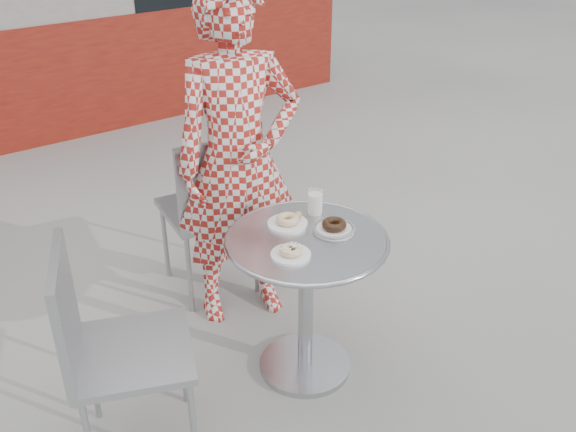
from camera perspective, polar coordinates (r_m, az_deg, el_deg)
ground at (r=3.19m, az=2.45°, el=-13.34°), size 60.00×60.00×0.00m
bistro_table at (r=2.86m, az=1.65°, el=-5.02°), size 0.72×0.72×0.73m
chair_far at (r=3.60m, az=-6.91°, el=-2.18°), size 0.51×0.52×0.96m
chair_left at (r=2.73m, az=-13.46°, el=-14.82°), size 0.59×0.59×0.95m
seated_person at (r=3.15m, az=-4.42°, el=4.89°), size 0.72×0.57×1.74m
plate_far at (r=2.85m, az=0.02°, el=-0.47°), size 0.18×0.18×0.05m
plate_near at (r=2.63m, az=0.25°, el=-3.24°), size 0.17×0.17×0.04m
plate_checker at (r=2.82m, az=4.11°, el=-1.02°), size 0.19×0.19×0.05m
milk_cup at (r=2.93m, az=2.42°, el=1.21°), size 0.07×0.07×0.12m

